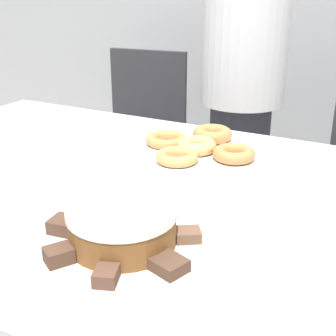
{
  "coord_description": "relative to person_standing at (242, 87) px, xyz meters",
  "views": [
    {
      "loc": [
        0.5,
        -0.88,
        1.22
      ],
      "look_at": [
        0.04,
        0.0,
        0.82
      ],
      "focal_mm": 50.0,
      "sensor_mm": 36.0,
      "label": 1
    }
  ],
  "objects": [
    {
      "name": "frosted_cake",
      "position": [
        0.17,
        -1.16,
        -0.01
      ],
      "size": [
        0.2,
        0.2,
        0.07
      ],
      "color": "brown",
      "rests_on": "plate_cake"
    },
    {
      "name": "donut_2",
      "position": [
        0.2,
        -0.66,
        -0.03
      ],
      "size": [
        0.11,
        0.11,
        0.03
      ],
      "color": "#C68447",
      "rests_on": "plate_donuts"
    },
    {
      "name": "office_chair_left",
      "position": [
        -0.55,
        0.09,
        -0.39
      ],
      "size": [
        0.49,
        0.49,
        0.89
      ],
      "rotation": [
        0.0,
        0.0,
        0.12
      ],
      "color": "black",
      "rests_on": "ground_plane"
    },
    {
      "name": "lamington_4",
      "position": [
        0.11,
        -1.26,
        -0.04
      ],
      "size": [
        0.06,
        0.06,
        0.03
      ],
      "rotation": [
        0.0,
        0.0,
        4.16
      ],
      "color": "#513828",
      "rests_on": "plate_cake"
    },
    {
      "name": "plate_cake",
      "position": [
        0.17,
        -1.16,
        -0.05
      ],
      "size": [
        0.33,
        0.33,
        0.01
      ],
      "color": "white",
      "rests_on": "table"
    },
    {
      "name": "person_standing",
      "position": [
        0.0,
        0.0,
        0.0
      ],
      "size": [
        0.33,
        0.33,
        1.55
      ],
      "color": "#383842",
      "rests_on": "ground_plane"
    },
    {
      "name": "donut_1",
      "position": [
        0.08,
        -0.74,
        -0.03
      ],
      "size": [
        0.11,
        0.11,
        0.03
      ],
      "color": "tan",
      "rests_on": "plate_donuts"
    },
    {
      "name": "lamington_3",
      "position": [
        0.05,
        -1.17,
        -0.04
      ],
      "size": [
        0.06,
        0.06,
        0.03
      ],
      "rotation": [
        0.0,
        0.0,
        3.26
      ],
      "color": "#513828",
      "rests_on": "plate_cake"
    },
    {
      "name": "lamington_1",
      "position": [
        0.18,
        -1.04,
        -0.04
      ],
      "size": [
        0.05,
        0.06,
        0.02
      ],
      "rotation": [
        0.0,
        0.0,
        1.47
      ],
      "color": "#513828",
      "rests_on": "plate_cake"
    },
    {
      "name": "lamington_0",
      "position": [
        0.27,
        -1.09,
        -0.04
      ],
      "size": [
        0.06,
        0.06,
        0.02
      ],
      "rotation": [
        0.0,
        0.0,
        0.57
      ],
      "color": "brown",
      "rests_on": "plate_cake"
    },
    {
      "name": "donut_3",
      "position": [
        0.1,
        -0.53,
        -0.03
      ],
      "size": [
        0.12,
        0.12,
        0.04
      ],
      "color": "#C68447",
      "rests_on": "plate_donuts"
    },
    {
      "name": "lamington_6",
      "position": [
        0.28,
        -1.19,
        -0.04
      ],
      "size": [
        0.07,
        0.07,
        0.02
      ],
      "rotation": [
        0.0,
        0.0,
        5.96
      ],
      "color": "#513828",
      "rests_on": "plate_cake"
    },
    {
      "name": "lamington_5",
      "position": [
        0.21,
        -1.27,
        -0.04
      ],
      "size": [
        0.05,
        0.05,
        0.02
      ],
      "rotation": [
        0.0,
        0.0,
        5.06
      ],
      "color": "brown",
      "rests_on": "plate_cake"
    },
    {
      "name": "table",
      "position": [
        0.09,
        -0.9,
        -0.13
      ],
      "size": [
        1.79,
        1.04,
        0.76
      ],
      "color": "silver",
      "rests_on": "ground_plane"
    },
    {
      "name": "plate_donuts",
      "position": [
        0.09,
        -0.65,
        -0.05
      ],
      "size": [
        0.38,
        0.38,
        0.01
      ],
      "color": "white",
      "rests_on": "table"
    },
    {
      "name": "donut_4",
      "position": [
        -0.01,
        -0.63,
        -0.03
      ],
      "size": [
        0.12,
        0.12,
        0.03
      ],
      "color": "#D18E4C",
      "rests_on": "plate_donuts"
    },
    {
      "name": "donut_0",
      "position": [
        0.09,
        -0.65,
        -0.03
      ],
      "size": [
        0.11,
        0.11,
        0.04
      ],
      "color": "#E5AD66",
      "rests_on": "plate_donuts"
    },
    {
      "name": "lamington_2",
      "position": [
        0.08,
        -1.07,
        -0.04
      ],
      "size": [
        0.07,
        0.07,
        0.02
      ],
      "rotation": [
        0.0,
        0.0,
        2.37
      ],
      "color": "#513828",
      "rests_on": "plate_cake"
    }
  ]
}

